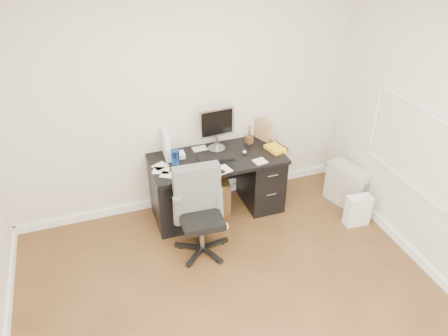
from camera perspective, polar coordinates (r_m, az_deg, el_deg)
The scene contains 18 objects.
ground at distance 4.14m, azimuth 2.71°, elevation -19.80°, with size 4.00×4.00×0.00m, color #4B2F18.
room_shell at distance 3.04m, azimuth 3.87°, elevation 0.30°, with size 4.02×4.02×2.71m.
desk at distance 5.08m, azimuth -0.86°, elevation -1.98°, with size 1.50×0.70×0.75m.
loose_papers at distance 4.80m, azimuth -2.97°, elevation 0.71°, with size 1.10×0.60×0.00m, color white, non-canonical shape.
lcd_monitor at distance 4.92m, azimuth -1.01°, elevation 5.13°, with size 0.42×0.24×0.53m, color #ADADB1, non-canonical shape.
keyboard at distance 4.87m, azimuth -1.04°, elevation 1.40°, with size 0.40×0.14×0.02m, color black.
computer_mouse at distance 4.93m, azimuth 2.67°, elevation 2.07°, with size 0.06×0.06×0.06m, color #ADADB1.
travel_mug at distance 4.70m, azimuth -6.34°, elevation 1.23°, with size 0.09×0.09×0.20m, color navy.
white_binder at distance 4.87m, azimuth -7.55°, elevation 2.98°, with size 0.12×0.26×0.30m, color white.
magazine_file at distance 5.23m, azimuth 5.16°, elevation 5.04°, with size 0.11×0.21×0.25m, color #A77551.
pen_cup at distance 5.13m, azimuth 3.32°, elevation 4.39°, with size 0.09×0.09×0.22m, color #523017, non-canonical shape.
yellow_book at distance 5.06m, azimuth 6.76°, elevation 2.58°, with size 0.18×0.23×0.04m, color yellow.
paper_remote at distance 4.65m, azimuth -0.48°, elevation -0.25°, with size 0.23×0.18×0.02m, color white, non-canonical shape.
office_chair at distance 4.47m, azimuth -3.00°, elevation -6.11°, with size 0.55×0.55×0.97m, color #585B58, non-canonical shape.
pc_tower at distance 5.50m, azimuth 15.80°, elevation -2.21°, with size 0.23×0.51×0.51m, color #AEA99D.
shopping_bag at distance 5.23m, azimuth 17.07°, elevation -5.31°, with size 0.28×0.20×0.38m, color white.
wicker_basket at distance 5.25m, azimuth -1.79°, elevation -3.30°, with size 0.42×0.42×0.42m, color #462F15.
desk_printer at distance 5.29m, azimuth -4.58°, elevation -4.36°, with size 0.37×0.30×0.22m, color slate.
Camera 1 is at (-1.01, -2.33, 3.27)m, focal length 35.00 mm.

